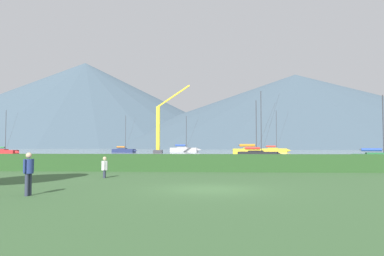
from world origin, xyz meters
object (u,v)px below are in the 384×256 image
(sailboat_slip_3, at_px, (259,154))
(sailboat_slip_6, at_px, (380,157))
(sailboat_slip_5, at_px, (3,152))
(sailboat_slip_7, at_px, (124,150))
(person_seated_viewer, at_px, (105,166))
(person_standing_walker, at_px, (29,170))
(sailboat_slip_1, at_px, (254,151))
(dock_crane, at_px, (160,132))
(sailboat_slip_9, at_px, (275,150))
(sailboat_slip_0, at_px, (184,149))

(sailboat_slip_3, relative_size, sailboat_slip_6, 1.31)
(sailboat_slip_5, xyz_separation_m, sailboat_slip_7, (19.74, 21.28, 0.01))
(sailboat_slip_5, height_order, person_seated_viewer, sailboat_slip_5)
(sailboat_slip_7, height_order, person_standing_walker, sailboat_slip_7)
(sailboat_slip_1, distance_m, dock_crane, 24.58)
(person_seated_viewer, bearing_deg, sailboat_slip_9, 64.89)
(sailboat_slip_0, bearing_deg, sailboat_slip_3, -64.44)
(sailboat_slip_6, relative_size, sailboat_slip_9, 0.70)
(sailboat_slip_0, relative_size, person_standing_walker, 6.16)
(sailboat_slip_9, bearing_deg, sailboat_slip_3, -88.71)
(sailboat_slip_9, relative_size, dock_crane, 0.69)
(sailboat_slip_3, distance_m, sailboat_slip_5, 52.61)
(person_standing_walker, height_order, dock_crane, dock_crane)
(person_standing_walker, bearing_deg, sailboat_slip_5, 131.82)
(sailboat_slip_6, distance_m, sailboat_slip_7, 66.23)
(sailboat_slip_3, bearing_deg, dock_crane, 139.00)
(person_standing_walker, bearing_deg, person_seated_viewer, 96.08)
(sailboat_slip_5, bearing_deg, dock_crane, 28.15)
(sailboat_slip_6, distance_m, dock_crane, 52.65)
(sailboat_slip_3, bearing_deg, person_standing_walker, -92.56)
(sailboat_slip_6, xyz_separation_m, sailboat_slip_9, (-3.36, 54.30, 0.09))
(sailboat_slip_5, relative_size, sailboat_slip_6, 1.17)
(sailboat_slip_1, xyz_separation_m, dock_crane, (-20.32, 13.15, 4.29))
(sailboat_slip_7, height_order, person_seated_viewer, sailboat_slip_7)
(dock_crane, bearing_deg, person_seated_viewer, -84.32)
(sailboat_slip_3, bearing_deg, sailboat_slip_7, 143.46)
(sailboat_slip_9, relative_size, person_seated_viewer, 8.83)
(person_seated_viewer, xyz_separation_m, person_standing_walker, (-0.62, -7.75, 0.29))
(sailboat_slip_9, xyz_separation_m, person_standing_walker, (-22.70, -84.51, 0.33))
(sailboat_slip_7, bearing_deg, sailboat_slip_6, -39.06)
(sailboat_slip_6, bearing_deg, sailboat_slip_0, 127.68)
(sailboat_slip_5, distance_m, sailboat_slip_6, 68.88)
(sailboat_slip_1, distance_m, sailboat_slip_6, 30.79)
(person_seated_viewer, relative_size, dock_crane, 0.08)
(sailboat_slip_1, relative_size, sailboat_slip_5, 1.17)
(sailboat_slip_1, height_order, sailboat_slip_7, sailboat_slip_1)
(sailboat_slip_5, height_order, sailboat_slip_7, sailboat_slip_7)
(sailboat_slip_6, height_order, person_standing_walker, sailboat_slip_6)
(sailboat_slip_5, xyz_separation_m, sailboat_slip_9, (58.87, 24.78, 0.07))
(sailboat_slip_5, bearing_deg, sailboat_slip_9, 29.14)
(sailboat_slip_0, distance_m, person_seated_viewer, 82.57)
(sailboat_slip_0, bearing_deg, person_standing_walker, -81.27)
(sailboat_slip_1, xyz_separation_m, sailboat_slip_6, (11.51, -28.56, -0.20))
(sailboat_slip_0, bearing_deg, dock_crane, -95.27)
(sailboat_slip_1, xyz_separation_m, sailboat_slip_7, (-30.98, 22.25, -0.17))
(sailboat_slip_1, relative_size, sailboat_slip_3, 1.05)
(sailboat_slip_1, height_order, dock_crane, dock_crane)
(sailboat_slip_7, xyz_separation_m, person_seated_viewer, (17.05, -73.26, 0.11))
(sailboat_slip_3, xyz_separation_m, sailboat_slip_9, (9.01, 41.57, 0.06))
(sailboat_slip_0, relative_size, sailboat_slip_1, 0.96)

